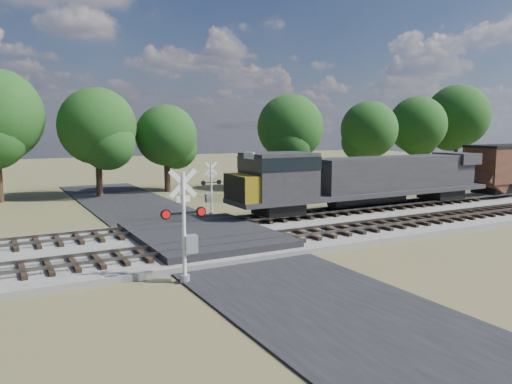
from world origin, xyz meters
TOP-DOWN VIEW (x-y plane):
  - ground at (0.00, 0.00)m, footprint 160.00×160.00m
  - ballast_bed at (10.00, 0.50)m, footprint 140.00×10.00m
  - road at (0.00, 0.00)m, footprint 7.00×60.00m
  - crossing_panel at (0.00, 0.50)m, footprint 7.00×9.00m
  - track_near at (3.12, -2.00)m, footprint 140.00×2.60m
  - track_far at (3.12, 3.00)m, footprint 140.00×2.60m
  - crossing_signal_near at (-3.26, -5.65)m, footprint 1.85×0.40m
  - crossing_signal_far at (3.51, 7.53)m, footprint 1.54×0.33m
  - equipment_shed at (13.76, 12.14)m, footprint 5.99×5.99m
  - treeline at (10.39, 20.42)m, footprint 82.72×10.87m

SIDE VIEW (x-z plane):
  - ground at x=0.00m, z-range 0.00..0.00m
  - road at x=0.00m, z-range 0.00..0.08m
  - ballast_bed at x=10.00m, z-range 0.00..0.30m
  - crossing_panel at x=0.00m, z-range 0.01..0.62m
  - track_near at x=3.12m, z-range 0.25..0.58m
  - track_far at x=3.12m, z-range 0.25..0.58m
  - crossing_signal_far at x=3.51m, z-range -0.32..3.49m
  - equipment_shed at x=13.76m, z-range 0.02..3.46m
  - crossing_signal_near at x=-3.26m, z-range -0.39..4.20m
  - treeline at x=10.39m, z-range 0.65..12.24m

